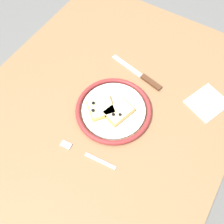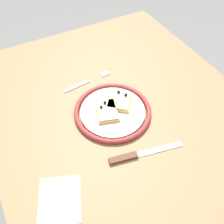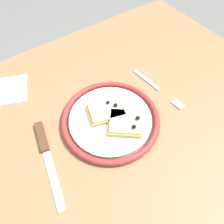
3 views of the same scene
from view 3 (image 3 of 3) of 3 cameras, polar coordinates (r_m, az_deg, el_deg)
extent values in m
plane|color=slate|center=(1.30, 0.39, -22.52)|extent=(6.00, 6.00, 0.00)
cube|color=#936D47|center=(0.58, 0.80, -6.12)|extent=(1.14, 0.90, 0.03)
cylinder|color=#4C4742|center=(1.29, 9.17, 9.73)|extent=(0.05, 0.05, 0.75)
cylinder|color=white|center=(0.59, -0.43, -1.99)|extent=(0.23, 0.23, 0.01)
torus|color=maroon|center=(0.58, -0.44, -1.83)|extent=(0.27, 0.27, 0.02)
cube|color=tan|center=(0.57, 3.71, -3.17)|extent=(0.12, 0.12, 0.01)
cube|color=beige|center=(0.56, 3.75, -2.74)|extent=(0.11, 0.11, 0.01)
sphere|color=black|center=(0.56, 6.93, -1.56)|extent=(0.01, 0.01, 0.01)
sphere|color=black|center=(0.54, 5.92, -3.94)|extent=(0.01, 0.01, 0.01)
cube|color=tan|center=(0.59, -1.49, 0.15)|extent=(0.12, 0.10, 0.01)
cube|color=beige|center=(0.58, -1.51, 0.61)|extent=(0.11, 0.09, 0.01)
sphere|color=black|center=(0.59, -1.10, 2.62)|extent=(0.01, 0.01, 0.01)
sphere|color=black|center=(0.58, 0.98, 1.88)|extent=(0.01, 0.01, 0.01)
cube|color=silver|center=(0.54, -15.38, -17.04)|extent=(0.05, 0.15, 0.00)
cube|color=#59331E|center=(0.59, -18.30, -6.30)|extent=(0.04, 0.09, 0.01)
cube|color=#BCBCBC|center=(0.69, 9.18, 8.54)|extent=(0.02, 0.11, 0.00)
cube|color=#BCBCBC|center=(0.65, 17.23, 2.07)|extent=(0.03, 0.04, 0.00)
cube|color=white|center=(0.73, -26.90, 5.03)|extent=(0.16, 0.15, 0.00)
camera|label=1|loc=(0.78, 42.82, 71.10)|focal=39.38mm
camera|label=2|loc=(0.63, -88.82, 28.90)|focal=39.16mm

